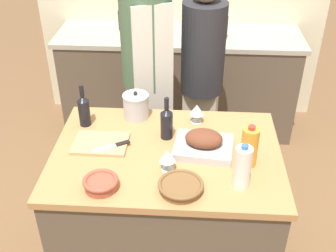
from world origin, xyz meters
The scene contains 19 objects.
kitchen_island centered at (0.00, 0.00, 0.44)m, with size 1.24×0.88×0.89m.
back_counter centered at (0.00, 1.64, 0.46)m, with size 2.13×0.60×0.92m.
roasting_pan centered at (0.20, 0.02, 0.93)m, with size 0.34×0.28×0.13m.
wicker_basket centered at (0.09, -0.30, 0.91)m, with size 0.22×0.22×0.05m.
cutting_board centered at (-0.37, 0.04, 0.89)m, with size 0.30×0.22×0.02m.
stock_pot centered at (-0.21, 0.34, 0.96)m, with size 0.16×0.16×0.18m.
mixing_bowl centered at (-0.29, -0.31, 0.92)m, with size 0.17×0.17×0.06m.
juice_jug centered at (0.43, -0.08, 1.00)m, with size 0.09×0.09×0.23m.
milk_jug centered at (0.38, -0.25, 1.00)m, with size 0.08×0.08×0.24m.
wine_bottle_green centered at (-0.50, 0.24, 0.99)m, with size 0.07×0.07×0.26m.
wine_bottle_dark centered at (-0.01, 0.14, 0.99)m, with size 0.07×0.07×0.25m.
wine_glass_left centered at (0.16, 0.31, 0.97)m, with size 0.08×0.08×0.12m.
wine_glass_right centered at (0.02, -0.15, 0.97)m, with size 0.08×0.08×0.12m.
knife_chef centered at (-0.29, 0.00, 0.91)m, with size 0.20×0.13×0.01m.
stand_mixer centered at (0.24, 1.54, 1.05)m, with size 0.18×0.14×0.31m.
condiment_bottle_tall centered at (-0.51, 1.73, 1.01)m, with size 0.06×0.06×0.19m.
condiment_bottle_short centered at (0.38, 1.57, 1.02)m, with size 0.05×0.05×0.21m.
person_cook_aproned centered at (-0.19, 0.84, 0.99)m, with size 0.36×0.38×1.78m.
person_cook_guest centered at (0.20, 0.93, 0.89)m, with size 0.31×0.31×1.61m.
Camera 1 is at (0.12, -1.82, 2.25)m, focal length 45.00 mm.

